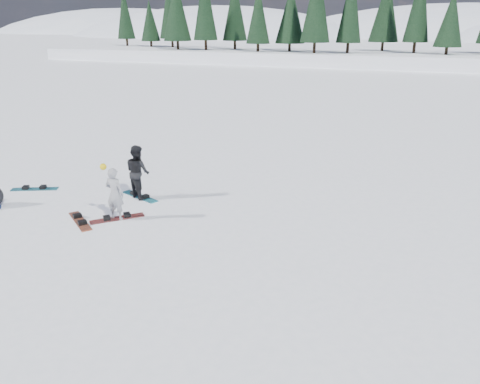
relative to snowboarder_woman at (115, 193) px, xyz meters
name	(u,v)px	position (x,y,z in m)	size (l,w,h in m)	color
ground	(121,239)	(0.85, -1.06, -0.77)	(420.00, 420.00, 0.00)	white
alpine_backdrop	(371,72)	(-10.87, 188.12, -14.74)	(412.50, 227.00, 53.20)	white
snowboarder_woman	(115,193)	(0.00, 0.00, 0.00)	(0.56, 0.39, 1.64)	#98979C
snowboarder_man	(138,172)	(-0.35, 1.75, 0.08)	(0.82, 0.64, 1.69)	black
snowboard_woman	(117,218)	(0.00, 0.00, -0.75)	(1.50, 0.28, 0.03)	maroon
snowboard_man	(140,196)	(-0.35, 1.75, -0.75)	(1.50, 0.28, 0.03)	teal
snowboard_loose_b	(80,221)	(-0.86, -0.52, -0.75)	(1.50, 0.28, 0.03)	brown
snowboard_loose_c	(35,189)	(-4.00, 1.14, -0.75)	(1.50, 0.28, 0.03)	#177083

